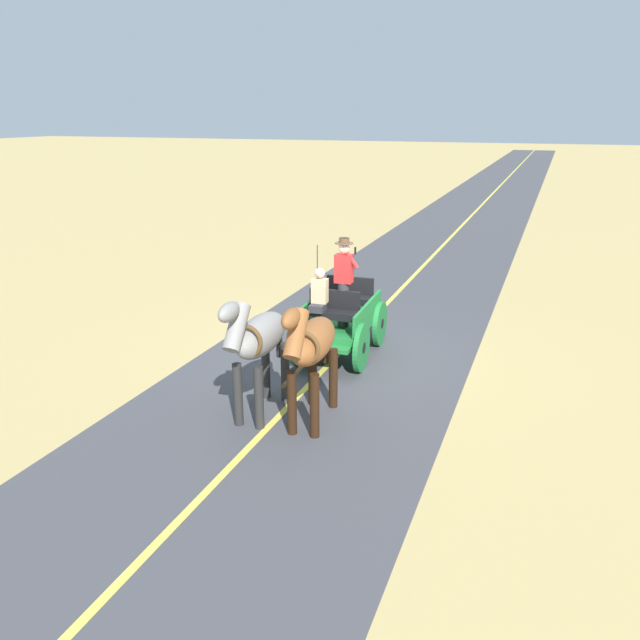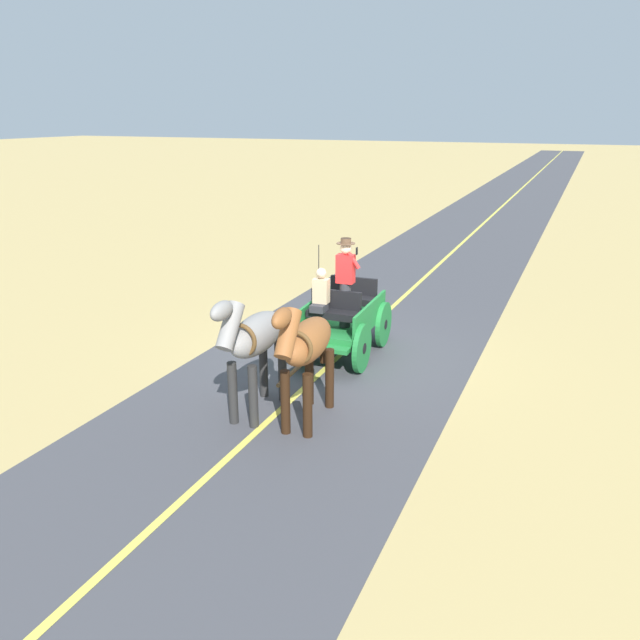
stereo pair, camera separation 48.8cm
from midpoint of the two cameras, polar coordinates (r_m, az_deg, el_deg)
ground_plane at (r=13.08m, az=0.63°, el=-3.14°), size 200.00×200.00×0.00m
road_surface at (r=13.08m, az=0.63°, el=-3.12°), size 5.36×160.00×0.01m
road_centre_stripe at (r=13.08m, az=0.63°, el=-3.10°), size 0.12×160.00×0.00m
horse_drawn_carriage at (r=12.80m, az=0.70°, el=0.25°), size 1.50×4.51×2.50m
horse_near_side at (r=9.79m, az=-2.23°, el=-2.38°), size 0.68×2.14×2.21m
horse_off_side at (r=10.13m, az=-6.99°, el=-1.79°), size 0.60×2.13×2.21m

